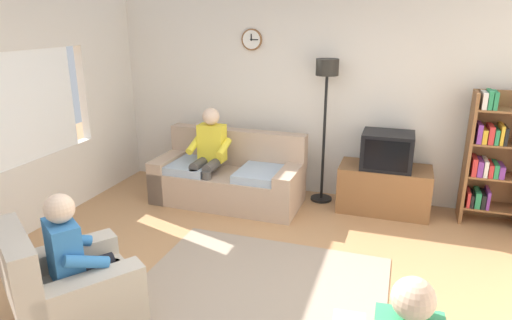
{
  "coord_description": "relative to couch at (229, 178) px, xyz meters",
  "views": [
    {
      "loc": [
        1.07,
        -3.2,
        2.33
      ],
      "look_at": [
        -0.25,
        0.78,
        0.99
      ],
      "focal_mm": 31.43,
      "sensor_mm": 36.0,
      "label": 1
    }
  ],
  "objects": [
    {
      "name": "person_in_left_armchair",
      "position": [
        -0.17,
        -2.68,
        0.29
      ],
      "size": [
        0.62,
        0.64,
        1.12
      ],
      "color": "#3372B2",
      "rests_on": "ground_plane"
    },
    {
      "name": "armchair_near_window",
      "position": [
        -0.22,
        -2.75,
        -0.02
      ],
      "size": [
        1.16,
        1.18,
        0.9
      ],
      "color": "#BCAD99",
      "rests_on": "ground_plane"
    },
    {
      "name": "tv",
      "position": [
        1.95,
        0.29,
        0.48
      ],
      "size": [
        0.6,
        0.49,
        0.44
      ],
      "color": "black",
      "rests_on": "tv_stand"
    },
    {
      "name": "couch",
      "position": [
        0.0,
        0.0,
        0.0
      ],
      "size": [
        1.91,
        0.91,
        0.9
      ],
      "color": "tan",
      "rests_on": "ground_plane"
    },
    {
      "name": "ground_plane",
      "position": [
        1.01,
        -1.94,
        -0.31
      ],
      "size": [
        12.0,
        12.0,
        0.0
      ],
      "primitive_type": "plane",
      "color": "#B27F51"
    },
    {
      "name": "bookshelf",
      "position": [
        3.12,
        0.38,
        0.49
      ],
      "size": [
        0.68,
        0.36,
        1.57
      ],
      "color": "brown",
      "rests_on": "ground_plane"
    },
    {
      "name": "area_rug",
      "position": [
        1.01,
        -1.77,
        -0.31
      ],
      "size": [
        2.2,
        1.7,
        0.01
      ],
      "primitive_type": "cube",
      "color": "gray",
      "rests_on": "ground_plane"
    },
    {
      "name": "person_on_couch",
      "position": [
        -0.23,
        -0.11,
        0.39
      ],
      "size": [
        0.52,
        0.54,
        1.24
      ],
      "color": "yellow",
      "rests_on": "ground_plane"
    },
    {
      "name": "floor_lamp",
      "position": [
        1.16,
        0.41,
        1.14
      ],
      "size": [
        0.28,
        0.28,
        1.85
      ],
      "color": "black",
      "rests_on": "ground_plane"
    },
    {
      "name": "back_wall_assembly",
      "position": [
        1.0,
        0.72,
        1.04
      ],
      "size": [
        6.2,
        0.17,
        2.7
      ],
      "color": "silver",
      "rests_on": "ground_plane"
    },
    {
      "name": "tv_stand",
      "position": [
        1.95,
        0.32,
        -0.02
      ],
      "size": [
        1.1,
        0.56,
        0.58
      ],
      "color": "brown",
      "rests_on": "ground_plane"
    }
  ]
}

